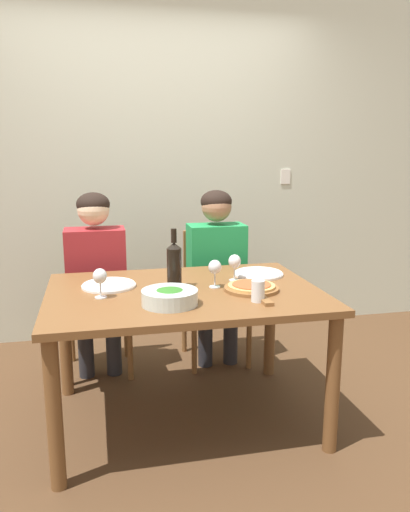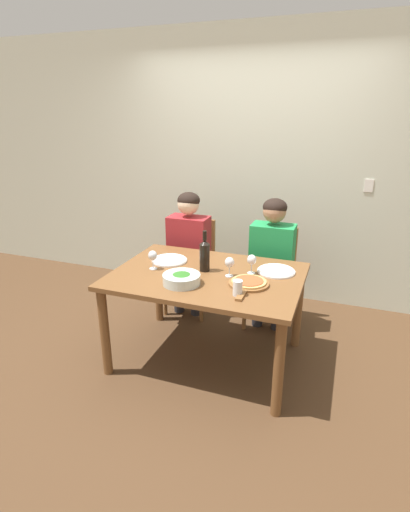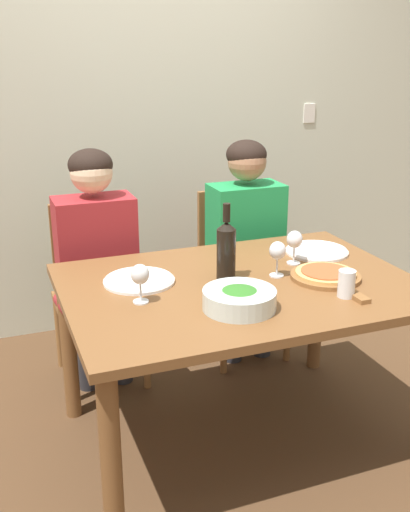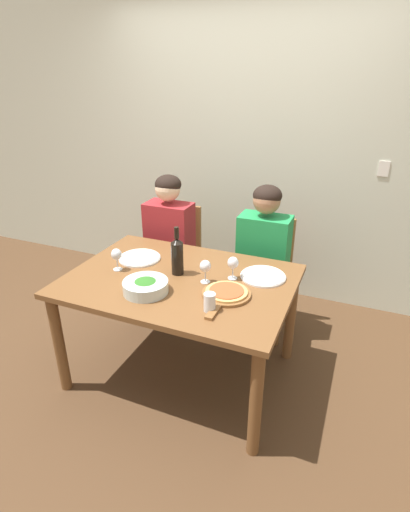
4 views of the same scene
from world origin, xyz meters
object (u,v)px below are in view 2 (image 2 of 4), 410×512
(chair_right, at_px, (273,273))
(wine_glass_centre, at_px, (230,263))
(person_woman, at_px, (188,243))
(dinner_plate_left, at_px, (169,260))
(chair_left, at_px, (193,262))
(pizza_on_board, at_px, (249,283))
(broccoli_bowl, at_px, (182,279))
(wine_glass_left, at_px, (153,256))
(person_man, at_px, (272,253))
(wine_bottle, at_px, (205,255))
(water_tumbler, at_px, (238,288))
(dinner_plate_right, at_px, (276,271))
(wine_glass_right, at_px, (252,261))

(chair_right, bearing_deg, wine_glass_centre, -102.78)
(person_woman, relative_size, dinner_plate_left, 4.16)
(chair_left, xyz_separation_m, wine_glass_centre, (0.62, -0.81, 0.37))
(chair_left, height_order, pizza_on_board, chair_left)
(broccoli_bowl, distance_m, wine_glass_centre, 0.38)
(wine_glass_centre, bearing_deg, wine_glass_left, -173.90)
(person_man, bearing_deg, chair_right, 90.00)
(wine_bottle, xyz_separation_m, wine_glass_left, (-0.39, -0.11, -0.02))
(person_woman, xyz_separation_m, wine_glass_left, (0.02, -0.76, 0.13))
(water_tumbler, bearing_deg, dinner_plate_left, 148.75)
(person_man, bearing_deg, dinner_plate_right, -75.05)
(wine_glass_right, bearing_deg, dinner_plate_right, 28.02)
(pizza_on_board, bearing_deg, person_man, 89.44)
(person_woman, distance_m, person_man, 0.80)
(person_man, bearing_deg, person_woman, 180.00)
(chair_right, height_order, person_woman, person_woman)
(dinner_plate_left, distance_m, wine_glass_right, 0.70)
(broccoli_bowl, height_order, wine_glass_centre, wine_glass_centre)
(chair_right, distance_m, wine_bottle, 0.95)
(dinner_plate_right, bearing_deg, broccoli_bowl, -142.89)
(person_man, xyz_separation_m, dinner_plate_left, (-0.74, -0.56, 0.03))
(wine_bottle, bearing_deg, chair_right, 62.68)
(broccoli_bowl, xyz_separation_m, wine_glass_right, (0.42, 0.36, 0.07))
(dinner_plate_left, height_order, dinner_plate_right, same)
(wine_bottle, bearing_deg, wine_glass_right, 10.96)
(wine_bottle, height_order, wine_glass_left, wine_bottle)
(person_woman, xyz_separation_m, dinner_plate_right, (0.93, -0.49, 0.03))
(pizza_on_board, bearing_deg, wine_bottle, 158.90)
(broccoli_bowl, bearing_deg, chair_left, 107.84)
(wine_bottle, bearing_deg, water_tumbler, -42.84)
(chair_right, distance_m, dinner_plate_left, 1.03)
(pizza_on_board, relative_size, water_tumbler, 4.05)
(chair_right, bearing_deg, broccoli_bowl, -113.75)
(dinner_plate_right, distance_m, wine_glass_right, 0.22)
(chair_left, xyz_separation_m, person_woman, (-0.00, -0.11, 0.24))
(water_tumbler, bearing_deg, chair_left, 124.93)
(wine_glass_centre, relative_size, water_tumbler, 1.43)
(chair_right, xyz_separation_m, wine_glass_centre, (-0.18, -0.81, 0.37))
(pizza_on_board, distance_m, water_tumbler, 0.19)
(chair_right, xyz_separation_m, water_tumbler, (-0.04, -1.10, 0.32))
(person_man, relative_size, broccoli_bowl, 4.46)
(wine_bottle, xyz_separation_m, broccoli_bowl, (-0.07, -0.29, -0.09))
(person_woman, height_order, wine_glass_left, person_woman)
(chair_left, relative_size, water_tumbler, 8.55)
(broccoli_bowl, bearing_deg, water_tumbler, -5.68)
(chair_right, height_order, wine_glass_right, chair_right)
(broccoli_bowl, relative_size, pizza_on_board, 0.63)
(pizza_on_board, xyz_separation_m, water_tumbler, (-0.03, -0.18, 0.04))
(person_man, xyz_separation_m, wine_bottle, (-0.39, -0.65, 0.15))
(dinner_plate_left, xyz_separation_m, dinner_plate_right, (0.87, 0.07, 0.00))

